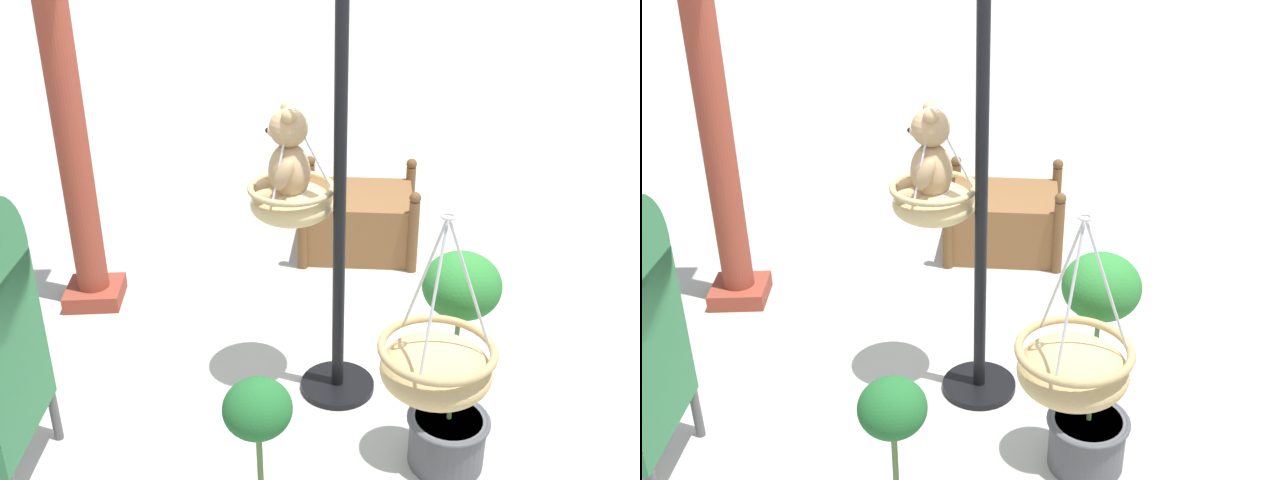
{
  "view_description": "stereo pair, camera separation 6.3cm",
  "coord_description": "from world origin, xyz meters",
  "views": [
    {
      "loc": [
        -3.73,
        0.37,
        2.81
      ],
      "look_at": [
        0.02,
        0.1,
        0.94
      ],
      "focal_mm": 41.9,
      "sensor_mm": 36.0,
      "label": 1
    },
    {
      "loc": [
        -3.73,
        0.31,
        2.81
      ],
      "look_at": [
        0.02,
        0.1,
        0.94
      ],
      "focal_mm": 41.9,
      "sensor_mm": 36.0,
      "label": 2
    }
  ],
  "objects": [
    {
      "name": "ground_plane",
      "position": [
        0.0,
        0.0,
        0.0
      ],
      "size": [
        40.0,
        40.0,
        0.0
      ],
      "primitive_type": "plane",
      "color": "#ADAAA3"
    },
    {
      "name": "potted_plant_bushy_green",
      "position": [
        -0.77,
        -0.5,
        0.57
      ],
      "size": [
        0.43,
        0.43,
        1.23
      ],
      "color": "#4C4C51",
      "rests_on": "ground"
    },
    {
      "name": "wooden_planter_box",
      "position": [
        1.72,
        -0.33,
        0.27
      ],
      "size": [
        0.92,
        1.03,
        0.66
      ],
      "color": "brown",
      "rests_on": "ground"
    },
    {
      "name": "hanging_basket_with_teddy",
      "position": [
        0.04,
        0.26,
        1.17
      ],
      "size": [
        0.49,
        0.49,
        0.65
      ],
      "color": "tan"
    },
    {
      "name": "greenhouse_pillar_right",
      "position": [
        1.03,
        1.66,
        1.36
      ],
      "size": [
        0.41,
        0.41,
        2.81
      ],
      "color": "brown",
      "rests_on": "ground"
    },
    {
      "name": "display_sign_board",
      "position": [
        -0.74,
        1.6,
        0.91
      ],
      "size": [
        0.68,
        0.1,
        1.55
      ],
      "color": "#286B3D",
      "rests_on": "ground"
    },
    {
      "name": "hanging_basket_left_high",
      "position": [
        -1.25,
        -0.29,
        0.97
      ],
      "size": [
        0.49,
        0.49,
        0.82
      ],
      "color": "tan"
    },
    {
      "name": "display_pole_central",
      "position": [
        -0.11,
        0.01,
        0.83
      ],
      "size": [
        0.44,
        0.44,
        2.61
      ],
      "color": "black",
      "rests_on": "ground"
    },
    {
      "name": "teddy_bear",
      "position": [
        0.04,
        0.28,
        1.41
      ],
      "size": [
        0.37,
        0.32,
        0.54
      ],
      "color": "tan"
    }
  ]
}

